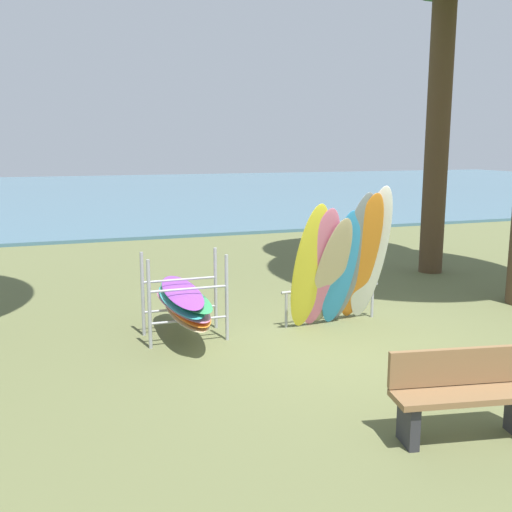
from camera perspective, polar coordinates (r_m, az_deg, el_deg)
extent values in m
plane|color=#60663D|center=(8.61, 8.81, -8.26)|extent=(80.00, 80.00, 0.00)
cube|color=#477084|center=(35.70, -12.96, 6.04)|extent=(80.00, 36.00, 0.10)
cylinder|color=#4C3823|center=(13.42, 17.12, 12.64)|extent=(0.50, 0.50, 6.68)
ellipsoid|color=yellow|center=(8.74, 5.18, -1.16)|extent=(0.56, 0.73, 1.97)
ellipsoid|color=pink|center=(8.84, 6.19, -1.27)|extent=(0.53, 0.74, 1.90)
ellipsoid|color=#C6B289|center=(8.95, 7.17, -1.61)|extent=(0.61, 0.87, 1.76)
ellipsoid|color=#2D8ED1|center=(9.04, 8.15, -1.22)|extent=(0.58, 0.71, 1.85)
ellipsoid|color=gray|center=(9.12, 9.13, -0.30)|extent=(0.61, 0.92, 2.11)
ellipsoid|color=orange|center=(9.23, 10.06, -0.24)|extent=(0.57, 0.98, 2.10)
ellipsoid|color=white|center=(9.33, 10.98, 0.12)|extent=(0.54, 0.83, 2.19)
cylinder|color=#9EA0A5|center=(9.14, 2.92, -5.20)|extent=(0.04, 0.04, 0.55)
cylinder|color=#9EA0A5|center=(9.85, 11.10, -4.23)|extent=(0.04, 0.04, 0.55)
cylinder|color=#9EA0A5|center=(9.40, 7.21, -3.09)|extent=(1.69, 0.10, 0.04)
cylinder|color=#9EA0A5|center=(8.24, -10.20, -4.61)|extent=(0.05, 0.05, 1.25)
cylinder|color=#9EA0A5|center=(8.47, -2.82, -4.04)|extent=(0.05, 0.05, 1.25)
cylinder|color=#9EA0A5|center=(8.81, -10.83, -3.63)|extent=(0.05, 0.05, 1.25)
cylinder|color=#9EA0A5|center=(9.03, -3.90, -3.12)|extent=(0.05, 0.05, 1.25)
cylinder|color=#9EA0A5|center=(8.41, -6.42, -6.14)|extent=(1.10, 0.04, 0.04)
cylinder|color=#9EA0A5|center=(8.29, -6.49, -3.16)|extent=(1.10, 0.04, 0.04)
cylinder|color=#9EA0A5|center=(8.98, -7.28, -5.08)|extent=(1.10, 0.04, 0.04)
cylinder|color=#9EA0A5|center=(8.87, -7.35, -2.28)|extent=(1.10, 0.04, 0.04)
ellipsoid|color=#C6B289|center=(8.68, -6.77, -5.28)|extent=(0.53, 2.11, 0.06)
ellipsoid|color=orange|center=(8.67, -6.72, -4.89)|extent=(0.50, 2.10, 0.06)
ellipsoid|color=pink|center=(8.64, -7.15, -4.54)|extent=(0.66, 2.13, 0.06)
ellipsoid|color=#38B2AD|center=(8.62, -7.27, -4.17)|extent=(0.51, 2.10, 0.06)
ellipsoid|color=#339E56|center=(8.62, -6.87, -3.75)|extent=(0.61, 2.12, 0.06)
ellipsoid|color=purple|center=(8.60, -7.15, -3.38)|extent=(0.59, 2.12, 0.06)
cube|color=#2D2D33|center=(5.93, 14.42, -15.30)|extent=(0.15, 0.33, 0.42)
cube|color=olive|center=(6.07, 19.50, -12.49)|extent=(1.45, 0.64, 0.06)
cube|color=olive|center=(6.13, 18.82, -9.99)|extent=(1.39, 0.30, 0.36)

